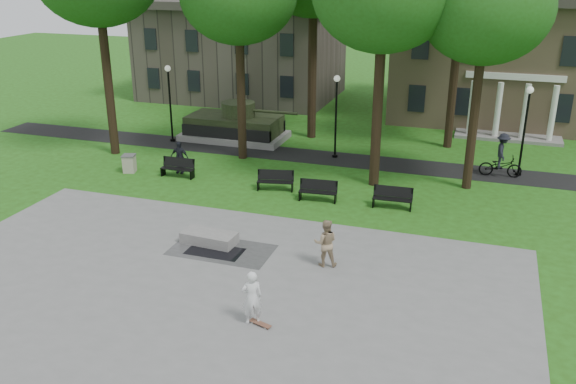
% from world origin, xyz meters
% --- Properties ---
extents(ground, '(120.00, 120.00, 0.00)m').
position_xyz_m(ground, '(0.00, 0.00, 0.00)').
color(ground, '#244C12').
rests_on(ground, ground).
extents(plaza, '(22.00, 16.00, 0.02)m').
position_xyz_m(plaza, '(0.00, -5.00, 0.01)').
color(plaza, gray).
rests_on(plaza, ground).
extents(footpath, '(44.00, 2.60, 0.01)m').
position_xyz_m(footpath, '(0.00, 12.00, 0.01)').
color(footpath, black).
rests_on(footpath, ground).
extents(building_right, '(17.00, 12.00, 8.60)m').
position_xyz_m(building_right, '(10.00, 26.00, 4.34)').
color(building_right, '#9E8460').
rests_on(building_right, ground).
extents(building_left, '(15.00, 10.00, 7.20)m').
position_xyz_m(building_left, '(-11.00, 26.50, 3.60)').
color(building_left, '#4C443D').
rests_on(building_left, ground).
extents(tree_3, '(6.00, 6.00, 11.19)m').
position_xyz_m(tree_3, '(8.00, 9.50, 8.60)').
color(tree_3, black).
rests_on(tree_3, ground).
extents(lamp_left, '(0.36, 0.36, 4.73)m').
position_xyz_m(lamp_left, '(-10.00, 12.30, 2.79)').
color(lamp_left, black).
rests_on(lamp_left, ground).
extents(lamp_mid, '(0.36, 0.36, 4.73)m').
position_xyz_m(lamp_mid, '(0.50, 12.30, 2.79)').
color(lamp_mid, black).
rests_on(lamp_mid, ground).
extents(lamp_right, '(0.36, 0.36, 4.73)m').
position_xyz_m(lamp_right, '(10.50, 12.30, 2.79)').
color(lamp_right, black).
rests_on(lamp_right, ground).
extents(tank_monument, '(7.45, 3.40, 2.40)m').
position_xyz_m(tank_monument, '(-6.46, 14.00, 0.86)').
color(tank_monument, gray).
rests_on(tank_monument, ground).
extents(puddle, '(2.20, 1.20, 0.00)m').
position_xyz_m(puddle, '(-0.93, -1.04, 0.02)').
color(puddle, black).
rests_on(puddle, plaza).
extents(concrete_block, '(2.26, 1.15, 0.45)m').
position_xyz_m(concrete_block, '(-1.45, -0.40, 0.24)').
color(concrete_block, gray).
rests_on(concrete_block, plaza).
extents(skateboard, '(0.80, 0.43, 0.07)m').
position_xyz_m(skateboard, '(2.59, -5.28, 0.06)').
color(skateboard, brown).
rests_on(skateboard, plaza).
extents(skateboarder, '(0.79, 0.71, 1.81)m').
position_xyz_m(skateboarder, '(2.31, -5.23, 0.92)').
color(skateboarder, silver).
rests_on(skateboarder, plaza).
extents(friend_watching, '(1.05, 0.92, 1.83)m').
position_xyz_m(friend_watching, '(3.46, -0.77, 0.93)').
color(friend_watching, '#9D8765').
rests_on(friend_watching, plaza).
extents(pedestrian_walker, '(1.02, 0.43, 1.74)m').
position_xyz_m(pedestrian_walker, '(-6.68, 7.03, 0.87)').
color(pedestrian_walker, black).
rests_on(pedestrian_walker, ground).
extents(cyclist, '(2.19, 1.25, 2.33)m').
position_xyz_m(cyclist, '(9.55, 11.81, 0.95)').
color(cyclist, black).
rests_on(cyclist, ground).
extents(park_bench_0, '(1.80, 0.54, 1.00)m').
position_xyz_m(park_bench_0, '(-6.48, 6.45, 0.52)').
color(park_bench_0, black).
rests_on(park_bench_0, ground).
extents(park_bench_1, '(1.85, 0.89, 1.00)m').
position_xyz_m(park_bench_1, '(-0.95, 6.19, 0.52)').
color(park_bench_1, black).
rests_on(park_bench_1, ground).
extents(park_bench_2, '(1.83, 0.69, 1.00)m').
position_xyz_m(park_bench_2, '(1.43, 5.48, 0.52)').
color(park_bench_2, black).
rests_on(park_bench_2, ground).
extents(park_bench_3, '(1.82, 0.60, 1.00)m').
position_xyz_m(park_bench_3, '(4.91, 5.69, 0.52)').
color(park_bench_3, black).
rests_on(park_bench_3, ground).
extents(trash_bin, '(0.81, 0.81, 0.96)m').
position_xyz_m(trash_bin, '(-9.30, 6.27, 0.49)').
color(trash_bin, '#B9B198').
rests_on(trash_bin, ground).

